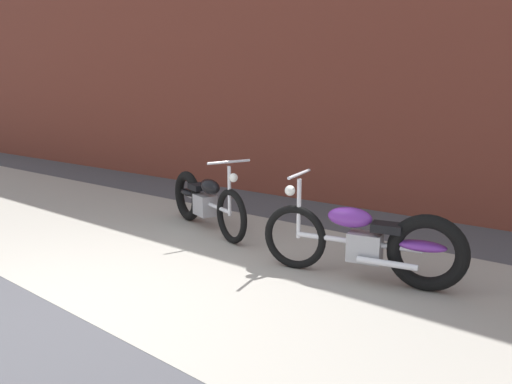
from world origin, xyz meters
TOP-DOWN VIEW (x-y plane):
  - ground_plane at (0.00, 0.00)m, footprint 80.00×80.00m
  - sidewalk_slab at (0.00, 1.75)m, footprint 36.00×3.50m
  - brick_building_wall at (0.00, 5.20)m, footprint 36.00×0.50m
  - motorcycle_black at (-0.84, 2.53)m, footprint 1.93×0.88m
  - motorcycle_purple at (1.80, 2.18)m, footprint 1.98×0.68m

SIDE VIEW (x-z plane):
  - ground_plane at x=0.00m, z-range 0.00..0.00m
  - sidewalk_slab at x=0.00m, z-range 0.00..0.01m
  - motorcycle_black at x=-0.84m, z-range -0.12..0.91m
  - motorcycle_purple at x=1.80m, z-range -0.12..0.91m
  - brick_building_wall at x=0.00m, z-range 0.00..5.97m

